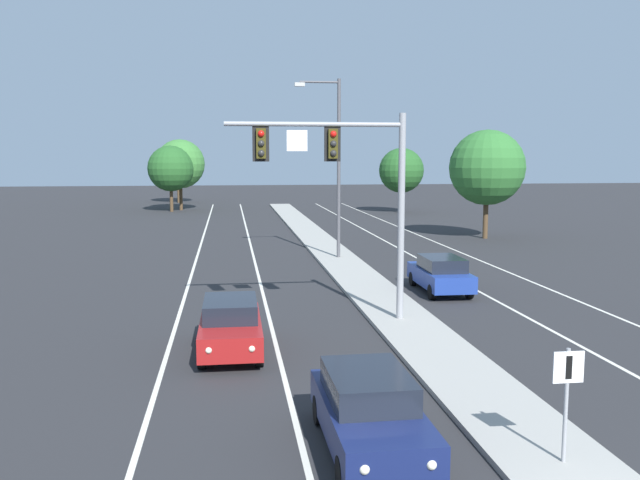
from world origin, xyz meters
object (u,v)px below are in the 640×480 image
(median_sign_post, at_px, (567,388))
(tree_far_left_c, at_px, (180,164))
(tree_far_left_a, at_px, (171,169))
(car_oncoming_navy, at_px, (369,411))
(tree_far_right_b, at_px, (401,170))
(street_lamp_median, at_px, (335,158))
(car_receding_blue, at_px, (440,274))
(overhead_signal_mast, at_px, (347,174))
(tree_far_left_b, at_px, (178,162))
(tree_far_right_c, at_px, (487,168))
(car_oncoming_red, at_px, (231,325))

(median_sign_post, relative_size, tree_far_left_c, 0.28)
(tree_far_left_a, bearing_deg, tree_far_left_c, 66.06)
(car_oncoming_navy, height_order, tree_far_right_b, tree_far_right_b)
(street_lamp_median, xyz_separation_m, car_receding_blue, (3.11, -9.66, -4.97))
(overhead_signal_mast, xyz_separation_m, tree_far_left_a, (-10.09, 49.81, -0.70))
(median_sign_post, xyz_separation_m, street_lamp_median, (-0.23, 25.91, 4.21))
(overhead_signal_mast, relative_size, street_lamp_median, 0.72)
(median_sign_post, height_order, tree_far_left_a, tree_far_left_a)
(tree_far_right_b, bearing_deg, car_oncoming_navy, -105.37)
(tree_far_left_c, bearing_deg, tree_far_left_a, -113.94)
(car_oncoming_navy, xyz_separation_m, tree_far_left_b, (-9.04, 73.98, 4.32))
(car_oncoming_navy, relative_size, car_receding_blue, 1.00)
(tree_far_right_c, xyz_separation_m, tree_far_left_c, (-23.48, 28.80, -0.03))
(car_oncoming_red, relative_size, tree_far_right_c, 0.58)
(car_oncoming_navy, relative_size, tree_far_left_a, 0.64)
(tree_far_left_b, bearing_deg, car_oncoming_navy, -83.03)
(street_lamp_median, xyz_separation_m, tree_far_left_b, (-12.27, 49.39, -0.65))
(car_receding_blue, height_order, tree_far_left_c, tree_far_left_c)
(tree_far_left_c, bearing_deg, car_oncoming_navy, -82.70)
(street_lamp_median, distance_m, tree_far_left_a, 37.24)
(tree_far_right_c, relative_size, tree_far_left_c, 1.01)
(tree_far_right_b, bearing_deg, car_oncoming_red, -110.45)
(overhead_signal_mast, xyz_separation_m, tree_far_left_b, (-10.35, 63.97, -0.14))
(street_lamp_median, xyz_separation_m, tree_far_right_c, (12.33, 8.37, -0.72))
(tree_far_right_c, bearing_deg, median_sign_post, -109.44)
(street_lamp_median, distance_m, tree_far_right_b, 33.00)
(street_lamp_median, bearing_deg, overhead_signal_mast, -97.51)
(street_lamp_median, xyz_separation_m, tree_far_left_a, (-12.01, 35.23, -1.21))
(median_sign_post, bearing_deg, car_receding_blue, 79.96)
(overhead_signal_mast, xyz_separation_m, car_receding_blue, (5.03, 4.92, -4.46))
(car_oncoming_red, distance_m, tree_far_right_b, 51.44)
(tree_far_left_a, relative_size, tree_far_left_c, 0.91)
(median_sign_post, height_order, tree_far_right_b, tree_far_right_b)
(car_oncoming_red, distance_m, tree_far_left_a, 53.07)
(tree_far_left_c, bearing_deg, car_oncoming_red, -84.56)
(tree_far_right_c, xyz_separation_m, tree_far_left_b, (-24.61, 41.02, 0.07))
(median_sign_post, bearing_deg, tree_far_left_c, 100.23)
(tree_far_right_c, bearing_deg, tree_far_left_c, 129.19)
(median_sign_post, height_order, car_oncoming_red, median_sign_post)
(tree_far_right_c, bearing_deg, tree_far_right_b, 90.93)
(tree_far_left_a, relative_size, tree_far_right_b, 1.04)
(median_sign_post, xyz_separation_m, tree_far_right_b, (11.74, 56.63, 2.82))
(median_sign_post, relative_size, tree_far_right_b, 0.33)
(tree_far_left_c, bearing_deg, tree_far_right_c, -50.81)
(car_oncoming_red, distance_m, tree_far_right_c, 31.85)
(street_lamp_median, height_order, tree_far_right_b, street_lamp_median)
(car_receding_blue, xyz_separation_m, tree_far_right_c, (9.22, 18.03, 4.26))
(median_sign_post, xyz_separation_m, tree_far_right_c, (12.10, 34.28, 3.49))
(median_sign_post, relative_size, tree_far_right_c, 0.28)
(car_oncoming_red, bearing_deg, tree_far_right_c, 54.59)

